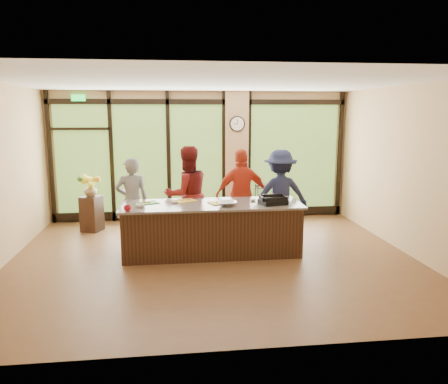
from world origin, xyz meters
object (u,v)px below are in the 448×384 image
object	(u,v)px
roasting_pan	(273,202)
bar_cart	(268,197)
island_base	(212,230)
flower_stand	(92,214)
cook_right	(280,195)
cook_left	(132,201)

from	to	relation	value
roasting_pan	bar_cart	size ratio (longest dim) A/B	0.51
roasting_pan	bar_cart	bearing A→B (deg)	64.83
island_base	flower_stand	size ratio (longest dim) A/B	4.11
roasting_pan	cook_right	bearing A→B (deg)	54.90
flower_stand	island_base	bearing A→B (deg)	-14.32
flower_stand	cook_right	bearing A→B (deg)	7.85
island_base	cook_right	xyz separation A→B (m)	(1.45, 0.79, 0.46)
cook_right	island_base	bearing A→B (deg)	29.29
flower_stand	bar_cart	bearing A→B (deg)	31.70
island_base	roasting_pan	distance (m)	1.21
cook_left	bar_cart	distance (m)	3.51
island_base	cook_left	xyz separation A→B (m)	(-1.45, 0.74, 0.40)
cook_left	cook_right	world-z (taller)	cook_right
flower_stand	bar_cart	world-z (taller)	bar_cart
cook_right	bar_cart	distance (m)	1.71
flower_stand	cook_left	bearing A→B (deg)	-25.57
island_base	bar_cart	distance (m)	2.92
roasting_pan	flower_stand	distance (m)	4.06
cook_left	flower_stand	bearing A→B (deg)	-56.22
cook_left	roasting_pan	bearing A→B (deg)	151.96
cook_right	bar_cart	xyz separation A→B (m)	(0.14, 1.66, -0.38)
roasting_pan	flower_stand	bearing A→B (deg)	136.17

